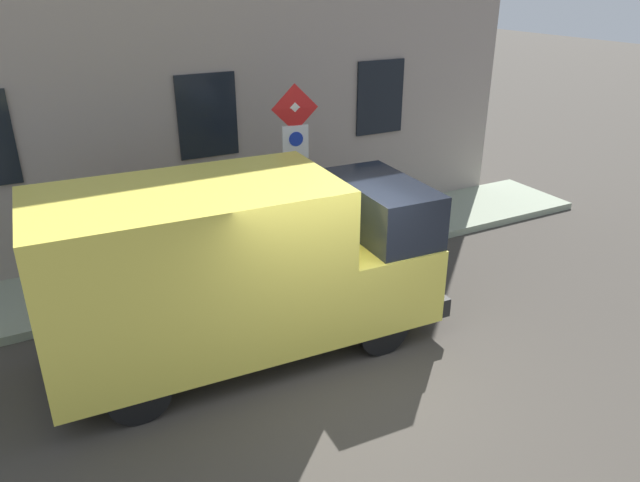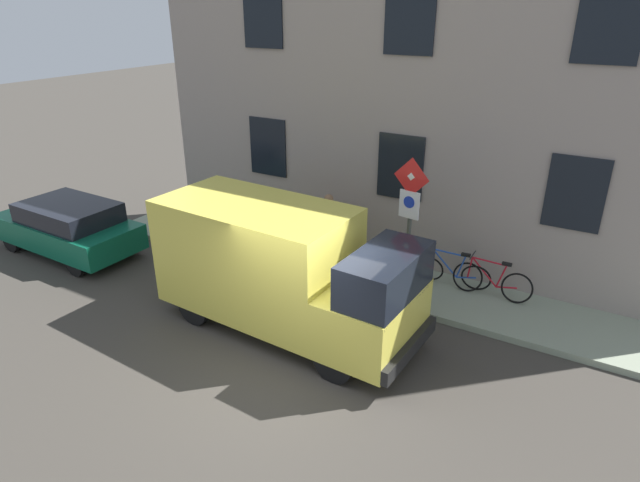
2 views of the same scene
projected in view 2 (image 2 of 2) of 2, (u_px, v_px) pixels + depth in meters
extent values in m
plane|color=#3F3A34|center=(289.00, 370.00, 9.60)|extent=(80.00, 80.00, 0.00)
cube|color=gray|center=(378.00, 279.00, 12.57)|extent=(1.94, 15.49, 0.14)
cube|color=gray|center=(411.00, 101.00, 12.02)|extent=(0.70, 13.49, 7.96)
cube|color=black|center=(575.00, 194.00, 10.61)|extent=(0.06, 1.10, 1.50)
cube|color=black|center=(400.00, 167.00, 12.31)|extent=(0.06, 1.10, 1.50)
cube|color=black|center=(268.00, 147.00, 14.02)|extent=(0.06, 1.10, 1.50)
cube|color=black|center=(611.00, 19.00, 9.31)|extent=(0.06, 1.10, 1.50)
cube|color=black|center=(410.00, 17.00, 11.02)|extent=(0.06, 1.10, 1.50)
cube|color=black|center=(263.00, 15.00, 12.73)|extent=(0.06, 1.10, 1.50)
cylinder|color=#474C47|center=(408.00, 236.00, 10.94)|extent=(0.09, 0.09, 3.01)
pyramid|color=silver|center=(411.00, 178.00, 10.37)|extent=(0.12, 0.50, 0.50)
pyramid|color=red|center=(411.00, 178.00, 10.37)|extent=(0.11, 0.56, 0.56)
cube|color=white|center=(409.00, 205.00, 10.61)|extent=(0.11, 0.44, 0.56)
cylinder|color=#1933B2|center=(409.00, 202.00, 10.56)|extent=(0.05, 0.24, 0.24)
cube|color=#E5D54E|center=(257.00, 256.00, 10.64)|extent=(2.19, 3.90, 2.18)
cube|color=#E5D54E|center=(372.00, 318.00, 9.55)|extent=(2.07, 1.50, 1.10)
cube|color=black|center=(385.00, 276.00, 9.08)|extent=(1.97, 1.08, 0.84)
cube|color=black|center=(409.00, 349.00, 9.33)|extent=(2.01, 0.26, 0.28)
cylinder|color=black|center=(382.00, 316.00, 10.55)|extent=(0.26, 0.77, 0.76)
cylinder|color=black|center=(335.00, 361.00, 9.20)|extent=(0.26, 0.77, 0.76)
cylinder|color=black|center=(251.00, 273.00, 12.21)|extent=(0.26, 0.77, 0.76)
cylinder|color=black|center=(195.00, 306.00, 10.86)|extent=(0.26, 0.77, 0.76)
cube|color=#0E593E|center=(68.00, 231.00, 13.92)|extent=(1.83, 4.04, 0.64)
cube|color=black|center=(69.00, 215.00, 13.62)|extent=(1.66, 2.43, 0.60)
cylinder|color=black|center=(12.00, 241.00, 14.06)|extent=(0.19, 0.60, 0.60)
cylinder|color=black|center=(65.00, 222.00, 15.27)|extent=(0.19, 0.60, 0.60)
cylinder|color=black|center=(76.00, 264.00, 12.80)|extent=(0.19, 0.60, 0.60)
cylinder|color=black|center=(128.00, 241.00, 14.01)|extent=(0.19, 0.60, 0.60)
torus|color=black|center=(468.00, 277.00, 11.84)|extent=(0.19, 0.66, 0.65)
torus|color=black|center=(517.00, 288.00, 11.37)|extent=(0.19, 0.66, 0.65)
cylinder|color=red|center=(484.00, 272.00, 11.60)|extent=(0.05, 0.60, 0.60)
cylinder|color=red|center=(489.00, 261.00, 11.46)|extent=(0.05, 0.73, 0.07)
cylinder|color=red|center=(501.00, 277.00, 11.45)|extent=(0.04, 0.19, 0.55)
cylinder|color=red|center=(506.00, 288.00, 11.48)|extent=(0.05, 0.43, 0.12)
cylinder|color=red|center=(470.00, 267.00, 11.72)|extent=(0.04, 0.09, 0.50)
cube|color=black|center=(507.00, 264.00, 11.29)|extent=(0.08, 0.20, 0.06)
cylinder|color=#262626|center=(473.00, 255.00, 11.59)|extent=(0.46, 0.04, 0.03)
torus|color=black|center=(429.00, 268.00, 12.22)|extent=(0.23, 0.67, 0.65)
torus|color=black|center=(476.00, 278.00, 11.80)|extent=(0.23, 0.67, 0.65)
cylinder|color=blue|center=(445.00, 263.00, 12.00)|extent=(0.08, 0.60, 0.60)
cylinder|color=blue|center=(449.00, 253.00, 11.86)|extent=(0.09, 0.73, 0.07)
cylinder|color=blue|center=(461.00, 267.00, 11.86)|extent=(0.05, 0.19, 0.55)
cylinder|color=blue|center=(466.00, 278.00, 11.90)|extent=(0.07, 0.43, 0.12)
cylinder|color=blue|center=(431.00, 259.00, 12.11)|extent=(0.04, 0.09, 0.50)
cube|color=black|center=(466.00, 255.00, 11.70)|extent=(0.09, 0.21, 0.06)
cylinder|color=#262626|center=(433.00, 247.00, 11.98)|extent=(0.46, 0.06, 0.03)
cylinder|color=#262B47|center=(327.00, 246.00, 13.12)|extent=(0.16, 0.16, 0.85)
cylinder|color=#262B47|center=(330.00, 243.00, 13.27)|extent=(0.16, 0.16, 0.85)
cube|color=#AD2F3C|center=(329.00, 217.00, 12.90)|extent=(0.41, 0.28, 0.62)
sphere|color=#936B4C|center=(329.00, 199.00, 12.71)|extent=(0.22, 0.22, 0.22)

